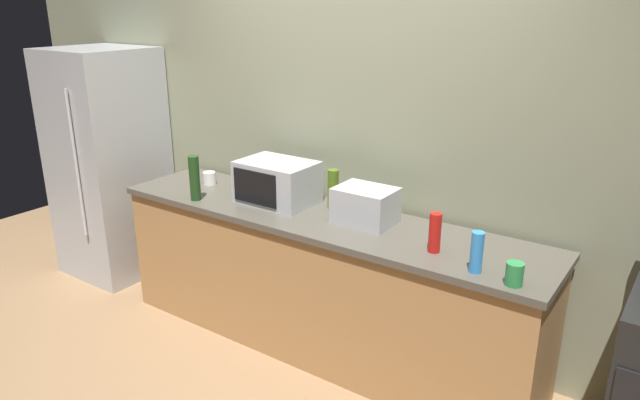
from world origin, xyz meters
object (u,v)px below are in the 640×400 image
(mug_white, at_px, (209,178))
(mug_green, at_px, (514,274))
(refrigerator, at_px, (109,164))
(bottle_hot_sauce, at_px, (435,233))
(microwave, at_px, (277,182))
(bottle_wine, at_px, (195,178))
(bottle_olive_oil, at_px, (333,189))
(toaster_oven, at_px, (365,205))
(bottle_spray_cleaner, at_px, (477,252))

(mug_white, height_order, mug_green, mug_green)
(refrigerator, relative_size, mug_white, 20.20)
(bottle_hot_sauce, bearing_deg, mug_white, 174.54)
(refrigerator, xyz_separation_m, mug_green, (3.29, -0.23, 0.05))
(microwave, xyz_separation_m, bottle_wine, (-0.47, -0.27, 0.01))
(mug_green, bearing_deg, bottle_wine, 179.61)
(bottle_wine, bearing_deg, refrigerator, 169.72)
(bottle_olive_oil, relative_size, mug_green, 2.27)
(refrigerator, distance_m, bottle_hot_sauce, 2.84)
(bottle_olive_oil, relative_size, bottle_hot_sauce, 1.18)
(toaster_oven, height_order, bottle_olive_oil, bottle_olive_oil)
(bottle_spray_cleaner, xyz_separation_m, mug_white, (-2.05, 0.28, -0.06))
(microwave, height_order, bottle_wine, bottle_wine)
(toaster_oven, height_order, mug_green, toaster_oven)
(refrigerator, xyz_separation_m, microwave, (1.68, 0.05, 0.13))
(toaster_oven, distance_m, bottle_spray_cleaner, 0.81)
(refrigerator, distance_m, toaster_oven, 2.33)
(toaster_oven, relative_size, mug_green, 3.09)
(bottle_spray_cleaner, bearing_deg, mug_green, -9.28)
(bottle_spray_cleaner, bearing_deg, toaster_oven, 161.15)
(microwave, height_order, mug_green, microwave)
(toaster_oven, bearing_deg, bottle_hot_sauce, -17.31)
(bottle_wine, bearing_deg, microwave, 29.94)
(refrigerator, xyz_separation_m, bottle_olive_oil, (2.04, 0.16, 0.12))
(bottle_spray_cleaner, height_order, mug_white, bottle_spray_cleaner)
(toaster_oven, relative_size, bottle_spray_cleaner, 1.66)
(bottle_hot_sauce, bearing_deg, bottle_wine, -175.69)
(mug_green, bearing_deg, refrigerator, 175.93)
(bottle_olive_oil, distance_m, bottle_wine, 0.91)
(refrigerator, bearing_deg, toaster_oven, 1.48)
(toaster_oven, bearing_deg, refrigerator, -178.52)
(bottle_wine, distance_m, bottle_spray_cleaner, 1.89)
(bottle_hot_sauce, bearing_deg, bottle_olive_oil, 162.19)
(microwave, bearing_deg, bottle_wine, -150.06)
(bottle_hot_sauce, bearing_deg, toaster_oven, 162.69)
(bottle_spray_cleaner, bearing_deg, bottle_olive_oil, 161.20)
(bottle_wine, bearing_deg, bottle_olive_oil, 24.70)
(microwave, bearing_deg, mug_white, 177.73)
(toaster_oven, distance_m, bottle_olive_oil, 0.31)
(bottle_spray_cleaner, bearing_deg, mug_white, 172.35)
(mug_white, bearing_deg, bottle_spray_cleaner, -7.65)
(mug_white, distance_m, mug_green, 2.27)
(bottle_hot_sauce, xyz_separation_m, mug_white, (-1.79, 0.17, -0.06))
(toaster_oven, bearing_deg, bottle_wine, -165.87)
(mug_white, bearing_deg, mug_green, -7.80)
(bottle_olive_oil, xyz_separation_m, bottle_hot_sauce, (0.80, -0.26, -0.02))
(refrigerator, xyz_separation_m, bottle_wine, (1.22, -0.22, 0.15))
(toaster_oven, relative_size, bottle_wine, 1.16)
(bottle_olive_oil, height_order, mug_white, bottle_olive_oil)
(bottle_olive_oil, xyz_separation_m, mug_white, (-0.99, -0.09, -0.08))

